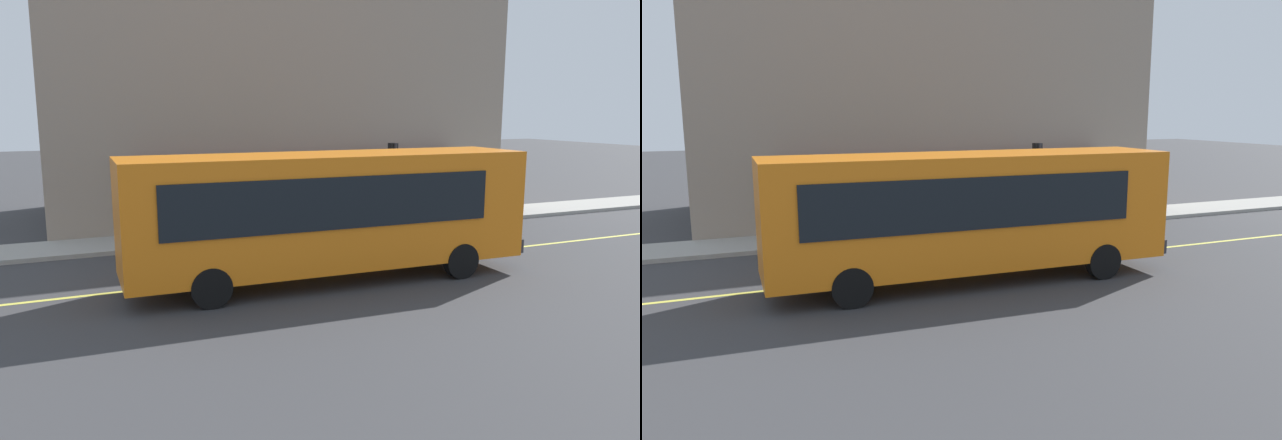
% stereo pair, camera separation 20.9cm
% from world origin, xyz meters
% --- Properties ---
extents(ground, '(120.00, 120.00, 0.00)m').
position_xyz_m(ground, '(0.00, 0.00, 0.00)').
color(ground, '#38383A').
extents(sidewalk, '(80.00, 2.49, 0.15)m').
position_xyz_m(sidewalk, '(0.00, 5.54, 0.07)').
color(sidewalk, '#9E9B93').
rests_on(sidewalk, ground).
extents(lane_centre_stripe, '(36.00, 0.16, 0.01)m').
position_xyz_m(lane_centre_stripe, '(0.00, 0.00, 0.00)').
color(lane_centre_stripe, '#D8D14C').
rests_on(lane_centre_stripe, ground).
extents(storefront_building, '(19.48, 10.00, 12.43)m').
position_xyz_m(storefront_building, '(0.55, 11.48, 6.21)').
color(storefront_building, gray).
rests_on(storefront_building, ground).
extents(bus, '(11.19, 2.83, 3.50)m').
position_xyz_m(bus, '(-2.01, -1.19, 1.99)').
color(bus, orange).
rests_on(bus, ground).
extents(traffic_light, '(0.30, 0.52, 3.20)m').
position_xyz_m(traffic_light, '(3.49, 4.92, 2.53)').
color(traffic_light, '#2D2D33').
rests_on(traffic_light, sidewalk).
extents(car_yellow, '(4.32, 1.90, 1.52)m').
position_xyz_m(car_yellow, '(-2.59, 3.10, 0.74)').
color(car_yellow, yellow).
rests_on(car_yellow, ground).
extents(pedestrian_mid_block, '(0.34, 0.34, 1.77)m').
position_xyz_m(pedestrian_mid_block, '(6.83, 4.87, 1.22)').
color(pedestrian_mid_block, black).
rests_on(pedestrian_mid_block, sidewalk).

